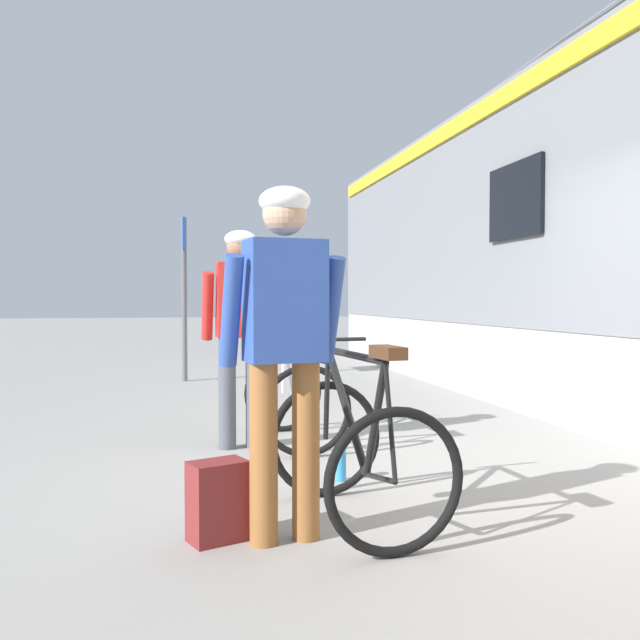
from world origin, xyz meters
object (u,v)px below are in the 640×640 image
bicycle_near_white (294,396)px  platform_sign_post (184,271)px  cyclist_near_in_red (241,318)px  bicycle_far_black (356,449)px  backpack_on_platform (218,501)px  cyclist_far_in_blue (285,330)px  water_bottle_near_the_bikes (341,464)px

bicycle_near_white → platform_sign_post: size_ratio=0.45×
cyclist_near_in_red → bicycle_far_black: cyclist_near_in_red is taller
backpack_on_platform → platform_sign_post: bearing=69.3°
backpack_on_platform → platform_sign_post: size_ratio=0.17×
backpack_on_platform → cyclist_near_in_red: bearing=60.1°
bicycle_far_black → platform_sign_post: 6.76m
cyclist_far_in_blue → bicycle_near_white: bearing=79.0°
cyclist_near_in_red → bicycle_near_white: bearing=8.9°
cyclist_near_in_red → cyclist_far_in_blue: size_ratio=1.00×
bicycle_far_black → backpack_on_platform: size_ratio=2.85×
cyclist_far_in_blue → platform_sign_post: 6.82m
cyclist_near_in_red → water_bottle_near_the_bikes: 1.57m
bicycle_near_white → platform_sign_post: (-0.84, 4.56, 1.22)m
water_bottle_near_the_bikes → platform_sign_post: (-0.95, 5.76, 1.51)m
cyclist_far_in_blue → backpack_on_platform: cyclist_far_in_blue is taller
cyclist_near_in_red → platform_sign_post: 4.68m
cyclist_far_in_blue → cyclist_near_in_red: bearing=90.5°
bicycle_far_black → water_bottle_near_the_bikes: (0.12, 0.84, -0.29)m
cyclist_far_in_blue → backpack_on_platform: size_ratio=4.40×
cyclist_far_in_blue → backpack_on_platform: (-0.33, 0.07, -0.85)m
cyclist_near_in_red → bicycle_far_black: bearing=-77.5°
cyclist_far_in_blue → bicycle_near_white: cyclist_far_in_blue is taller
platform_sign_post → bicycle_near_white: bearing=-79.5°
cyclist_near_in_red → bicycle_far_black: size_ratio=1.55×
bicycle_near_white → bicycle_far_black: size_ratio=0.95×
bicycle_near_white → bicycle_far_black: 2.04m
backpack_on_platform → platform_sign_post: 6.86m
bicycle_far_black → cyclist_near_in_red: bearing=102.5°
bicycle_near_white → platform_sign_post: platform_sign_post is taller
bicycle_far_black → platform_sign_post: size_ratio=0.47×
cyclist_far_in_blue → platform_sign_post: platform_sign_post is taller
backpack_on_platform → water_bottle_near_the_bikes: (0.86, 0.95, -0.09)m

